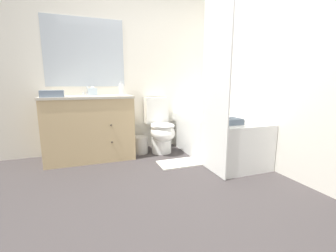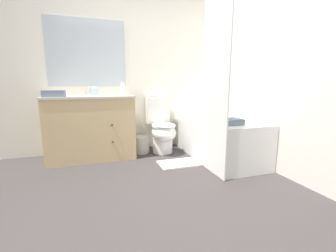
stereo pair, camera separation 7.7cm
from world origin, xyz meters
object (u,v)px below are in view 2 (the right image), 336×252
at_px(soap_dispenser, 123,89).
at_px(wastebasket, 142,145).
at_px(bath_mat, 180,163).
at_px(vanity_cabinet, 92,127).
at_px(toilet, 162,128).
at_px(sink_faucet, 90,93).
at_px(tissue_box, 94,92).
at_px(bath_towel_folded, 229,122).
at_px(bathtub, 216,137).
at_px(hand_towel_folded, 54,94).

bearing_deg(soap_dispenser, wastebasket, -15.34).
distance_m(wastebasket, bath_mat, 0.74).
height_order(vanity_cabinet, toilet, vanity_cabinet).
distance_m(sink_faucet, tissue_box, 0.14).
distance_m(wastebasket, bath_towel_folded, 1.37).
bearing_deg(bath_towel_folded, vanity_cabinet, 146.37).
height_order(vanity_cabinet, soap_dispenser, soap_dispenser).
bearing_deg(soap_dispenser, bath_mat, -49.02).
relative_size(sink_faucet, soap_dispenser, 0.76).
height_order(wastebasket, tissue_box, tissue_box).
distance_m(vanity_cabinet, bathtub, 1.73).
bearing_deg(bath_towel_folded, bathtub, 74.32).
xyz_separation_m(vanity_cabinet, bath_mat, (1.06, -0.64, -0.43)).
bearing_deg(bath_mat, toilet, 96.26).
distance_m(soap_dispenser, bath_mat, 1.31).
bearing_deg(wastebasket, hand_towel_folded, -170.21).
bearing_deg(toilet, bath_mat, -83.74).
bearing_deg(tissue_box, vanity_cabinet, -130.31).
relative_size(bathtub, tissue_box, 12.72).
distance_m(tissue_box, soap_dispenser, 0.39).
relative_size(sink_faucet, hand_towel_folded, 0.56).
bearing_deg(toilet, tissue_box, 172.44).
xyz_separation_m(tissue_box, bath_towel_folded, (1.44, -1.08, -0.32)).
distance_m(bathtub, wastebasket, 1.09).
bearing_deg(bathtub, wastebasket, 153.52).
height_order(wastebasket, hand_towel_folded, hand_towel_folded).
height_order(sink_faucet, bathtub, sink_faucet).
bearing_deg(bathtub, soap_dispenser, 155.58).
relative_size(toilet, hand_towel_folded, 3.16).
bearing_deg(toilet, hand_towel_folded, -173.96).
bearing_deg(vanity_cabinet, soap_dispenser, 7.51).
height_order(tissue_box, bath_mat, tissue_box).
bearing_deg(tissue_box, bath_mat, -35.79).
bearing_deg(wastebasket, toilet, -7.61).
distance_m(toilet, tissue_box, 1.08).
relative_size(tissue_box, bath_towel_folded, 0.43).
height_order(wastebasket, soap_dispenser, soap_dispenser).
xyz_separation_m(vanity_cabinet, bath_towel_folded, (1.51, -1.00, 0.15)).
height_order(bathtub, bath_towel_folded, bath_towel_folded).
bearing_deg(bathtub, tissue_box, 160.47).
height_order(wastebasket, bath_towel_folded, bath_towel_folded).
bearing_deg(hand_towel_folded, bath_mat, -16.98).
height_order(tissue_box, bath_towel_folded, tissue_box).
bearing_deg(vanity_cabinet, bath_towel_folded, -33.63).
xyz_separation_m(wastebasket, soap_dispenser, (-0.24, 0.07, 0.82)).
distance_m(vanity_cabinet, bath_towel_folded, 1.82).
bearing_deg(tissue_box, hand_towel_folded, -149.88).
bearing_deg(vanity_cabinet, bathtub, -16.40).
bearing_deg(sink_faucet, soap_dispenser, -17.28).
xyz_separation_m(hand_towel_folded, bath_towel_folded, (1.91, -0.81, -0.31)).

